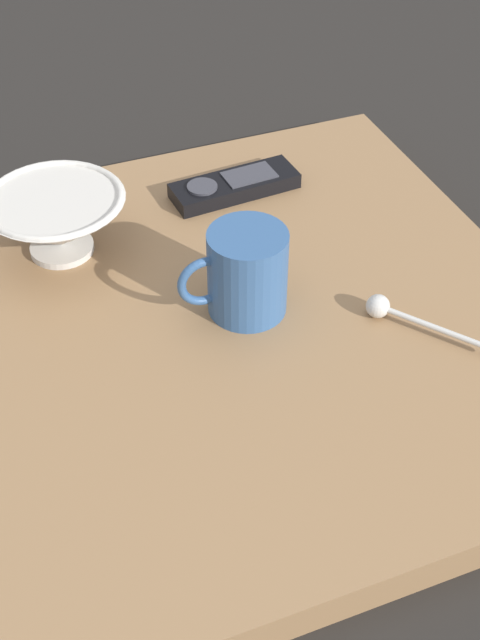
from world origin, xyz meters
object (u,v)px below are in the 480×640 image
at_px(teaspoon, 390,311).
at_px(cereal_bowl, 57,221).
at_px(coffee_mug, 246,273).
at_px(tv_remote_near, 234,185).

bearing_deg(teaspoon, cereal_bowl, 140.36).
distance_m(coffee_mug, tv_remote_near, 0.22).
height_order(coffee_mug, tv_remote_near, coffee_mug).
xyz_separation_m(coffee_mug, teaspoon, (0.13, -0.07, -0.03)).
bearing_deg(cereal_bowl, tv_remote_near, 9.77).
xyz_separation_m(cereal_bowl, tv_remote_near, (0.22, 0.04, -0.03)).
height_order(coffee_mug, teaspoon, coffee_mug).
bearing_deg(tv_remote_near, teaspoon, -76.96).
bearing_deg(coffee_mug, cereal_bowl, 133.16).
xyz_separation_m(cereal_bowl, coffee_mug, (0.16, -0.17, 0.01)).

